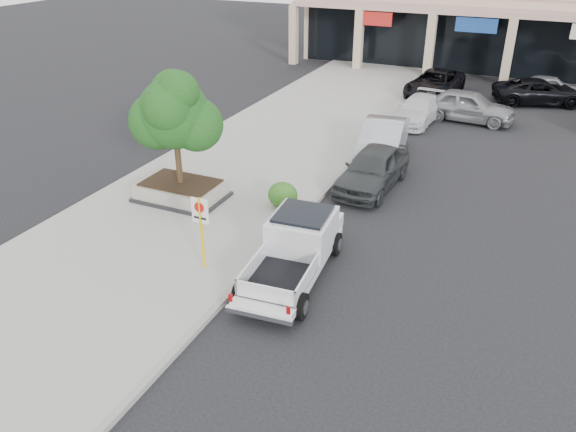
# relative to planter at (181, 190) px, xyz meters

# --- Properties ---
(ground) EXTENTS (120.00, 120.00, 0.00)m
(ground) POSITION_rel_planter_xyz_m (6.19, -3.63, -0.48)
(ground) COLOR black
(ground) RESTS_ON ground
(sidewalk) EXTENTS (8.00, 52.00, 0.15)m
(sidewalk) POSITION_rel_planter_xyz_m (0.69, 2.37, -0.40)
(sidewalk) COLOR gray
(sidewalk) RESTS_ON ground
(curb) EXTENTS (0.20, 52.00, 0.15)m
(curb) POSITION_rel_planter_xyz_m (4.64, 2.37, -0.40)
(curb) COLOR gray
(curb) RESTS_ON ground
(planter) EXTENTS (3.20, 2.20, 0.68)m
(planter) POSITION_rel_planter_xyz_m (0.00, 0.00, 0.00)
(planter) COLOR black
(planter) RESTS_ON sidewalk
(planter_tree) EXTENTS (2.90, 2.55, 4.00)m
(planter_tree) POSITION_rel_planter_xyz_m (0.13, 0.15, 2.94)
(planter_tree) COLOR #302513
(planter_tree) RESTS_ON planter
(no_parking_sign) EXTENTS (0.55, 0.09, 2.30)m
(no_parking_sign) POSITION_rel_planter_xyz_m (3.33, -3.75, 1.16)
(no_parking_sign) COLOR yellow
(no_parking_sign) RESTS_ON sidewalk
(hedge) EXTENTS (1.10, 0.99, 0.93)m
(hedge) POSITION_rel_planter_xyz_m (3.74, 0.94, 0.14)
(hedge) COLOR #1F4F16
(hedge) RESTS_ON sidewalk
(pickup_truck) EXTENTS (2.42, 5.48, 1.68)m
(pickup_truck) POSITION_rel_planter_xyz_m (5.84, -2.92, 0.36)
(pickup_truck) COLOR silver
(pickup_truck) RESTS_ON ground
(curb_car_a) EXTENTS (2.17, 4.78, 1.59)m
(curb_car_a) POSITION_rel_planter_xyz_m (6.10, 4.26, 0.32)
(curb_car_a) COLOR #2F3234
(curb_car_a) RESTS_ON ground
(curb_car_b) EXTENTS (2.32, 5.19, 1.65)m
(curb_car_b) POSITION_rel_planter_xyz_m (5.56, 7.51, 0.35)
(curb_car_b) COLOR #A7A9AF
(curb_car_b) RESTS_ON ground
(curb_car_c) EXTENTS (2.35, 4.76, 1.33)m
(curb_car_c) POSITION_rel_planter_xyz_m (5.85, 13.26, 0.19)
(curb_car_c) COLOR silver
(curb_car_c) RESTS_ON ground
(curb_car_d) EXTENTS (3.12, 5.70, 1.52)m
(curb_car_d) POSITION_rel_planter_xyz_m (5.59, 18.80, 0.28)
(curb_car_d) COLOR black
(curb_car_d) RESTS_ON ground
(lot_car_a) EXTENTS (4.94, 2.27, 1.64)m
(lot_car_a) POSITION_rel_planter_xyz_m (8.19, 14.55, 0.35)
(lot_car_a) COLOR gray
(lot_car_a) RESTS_ON ground
(lot_car_d) EXTENTS (5.64, 3.98, 1.43)m
(lot_car_d) POSITION_rel_planter_xyz_m (11.48, 19.56, 0.24)
(lot_car_d) COLOR black
(lot_car_d) RESTS_ON ground
(lot_car_e) EXTENTS (4.05, 2.05, 1.32)m
(lot_car_e) POSITION_rel_planter_xyz_m (12.00, 21.26, 0.19)
(lot_car_e) COLOR #9B9EA3
(lot_car_e) RESTS_ON ground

